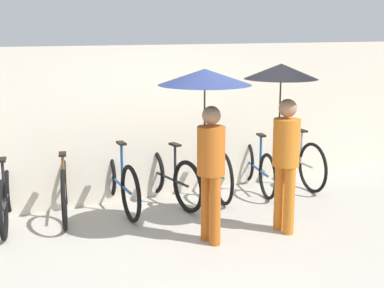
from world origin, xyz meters
name	(u,v)px	position (x,y,z in m)	size (l,w,h in m)	color
ground_plane	(234,249)	(0.00, 0.00, 0.00)	(30.00, 30.00, 0.00)	#9E998E
back_wall	(158,122)	(0.00, 2.24, 1.10)	(12.40, 0.12, 2.21)	beige
parked_bicycle_0	(6,196)	(-2.20, 1.92, 0.37)	(0.51, 1.66, 1.01)	black
parked_bicycle_1	(65,187)	(-1.46, 1.92, 0.40)	(0.56, 1.69, 1.11)	black
parked_bicycle_2	(118,181)	(-0.73, 1.90, 0.39)	(0.44, 1.83, 0.99)	black
parked_bicycle_3	(169,177)	(0.00, 1.85, 0.37)	(0.44, 1.71, 1.11)	black
parked_bicycle_4	(211,168)	(0.73, 1.94, 0.40)	(0.47, 1.76, 1.05)	black
parked_bicycle_5	(256,167)	(1.47, 1.85, 0.36)	(0.55, 1.64, 0.97)	black
parked_bicycle_6	(294,159)	(2.20, 1.86, 0.40)	(0.44, 1.80, 1.09)	black
pedestrian_leading	(207,105)	(-0.16, 0.39, 1.60)	(1.06, 1.06, 2.00)	#B25619
pedestrian_center	(283,106)	(0.80, 0.28, 1.54)	(0.87, 0.87, 2.04)	#C66B1E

